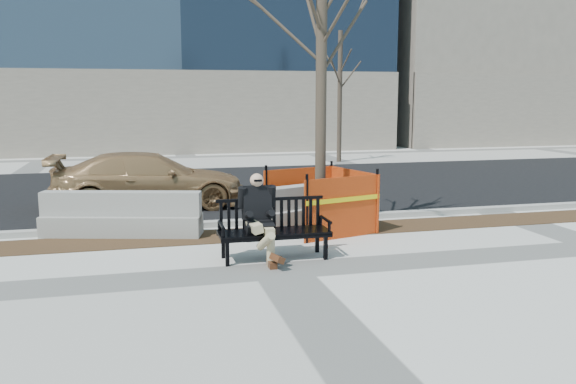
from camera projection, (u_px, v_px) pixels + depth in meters
name	position (u px, v px, depth m)	size (l,w,h in m)	color
ground	(281.00, 270.00, 9.67)	(120.00, 120.00, 0.00)	beige
mulch_strip	(251.00, 234.00, 12.15)	(40.00, 1.20, 0.02)	#47301C
asphalt_street	(213.00, 189.00, 18.09)	(60.00, 10.40, 0.01)	black
curb	(243.00, 222.00, 13.05)	(60.00, 0.25, 0.12)	#9E9B93
bench	(274.00, 259.00, 10.36)	(1.96, 0.70, 1.05)	black
seated_man	(259.00, 259.00, 10.35)	(0.64, 1.06, 1.49)	black
tree_fence	(320.00, 230.00, 12.58)	(2.68, 2.68, 6.70)	#DB4812
sedan	(151.00, 207.00, 15.15)	(1.96, 4.81, 1.40)	#9C7448
jersey_barrier_left	(123.00, 236.00, 12.06)	(3.19, 0.64, 0.92)	gray
jersey_barrier_right	(317.00, 224.00, 13.18)	(3.19, 0.64, 0.91)	gray
far_tree_right	(339.00, 162.00, 25.57)	(2.19, 2.19, 5.92)	#47392E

